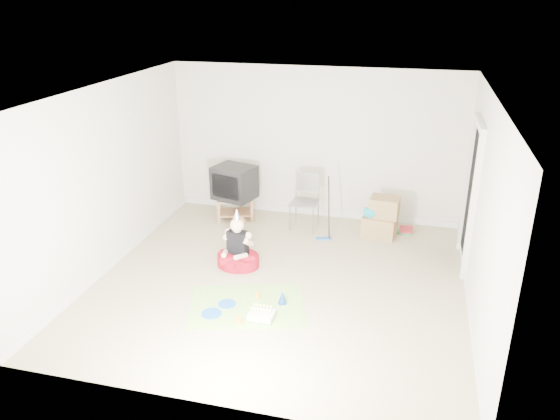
% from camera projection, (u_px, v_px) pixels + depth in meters
% --- Properties ---
extents(ground, '(5.00, 5.00, 0.00)m').
position_uv_depth(ground, '(280.00, 281.00, 7.55)').
color(ground, tan).
rests_on(ground, ground).
extents(doorway_recess, '(0.02, 0.90, 2.05)m').
position_uv_depth(doorway_recess, '(471.00, 198.00, 7.68)').
color(doorway_recess, black).
rests_on(doorway_recess, ground).
extents(tv_stand, '(0.72, 0.58, 0.39)m').
position_uv_depth(tv_stand, '(235.00, 206.00, 9.51)').
color(tv_stand, '#8F6040').
rests_on(tv_stand, ground).
extents(crt_tv, '(0.79, 0.71, 0.57)m').
position_uv_depth(crt_tv, '(234.00, 182.00, 9.35)').
color(crt_tv, black).
rests_on(crt_tv, tv_stand).
extents(folding_chair, '(0.45, 0.43, 0.96)m').
position_uv_depth(folding_chair, '(304.00, 202.00, 9.06)').
color(folding_chair, gray).
rests_on(folding_chair, ground).
extents(cardboard_boxes, '(0.59, 0.47, 0.66)m').
position_uv_depth(cardboard_boxes, '(381.00, 218.00, 8.82)').
color(cardboard_boxes, olive).
rests_on(cardboard_boxes, ground).
extents(floor_mop, '(0.26, 0.33, 0.99)m').
position_uv_depth(floor_mop, '(324.00, 225.00, 8.71)').
color(floor_mop, blue).
rests_on(floor_mop, ground).
extents(book_pile, '(0.25, 0.31, 0.06)m').
position_uv_depth(book_pile, '(406.00, 230.00, 9.07)').
color(book_pile, '#2A7F46').
rests_on(book_pile, ground).
extents(seated_woman, '(0.71, 0.71, 0.90)m').
position_uv_depth(seated_woman, '(238.00, 253.00, 7.91)').
color(seated_woman, maroon).
rests_on(seated_woman, ground).
extents(party_mat, '(1.69, 1.42, 0.01)m').
position_uv_depth(party_mat, '(247.00, 306.00, 6.97)').
color(party_mat, '#F33387').
rests_on(party_mat, ground).
extents(birthday_cake, '(0.31, 0.25, 0.14)m').
position_uv_depth(birthday_cake, '(261.00, 316.00, 6.68)').
color(birthday_cake, white).
rests_on(birthday_cake, party_mat).
extents(blue_plate_near, '(0.24, 0.24, 0.01)m').
position_uv_depth(blue_plate_near, '(227.00, 304.00, 6.99)').
color(blue_plate_near, blue).
rests_on(blue_plate_near, party_mat).
extents(blue_plate_far, '(0.33, 0.33, 0.01)m').
position_uv_depth(blue_plate_far, '(212.00, 314.00, 6.78)').
color(blue_plate_far, blue).
rests_on(blue_plate_far, party_mat).
extents(orange_cup_near, '(0.09, 0.09, 0.08)m').
position_uv_depth(orange_cup_near, '(257.00, 295.00, 7.13)').
color(orange_cup_near, '#FF9E1C').
rests_on(orange_cup_near, party_mat).
extents(orange_cup_far, '(0.09, 0.09, 0.09)m').
position_uv_depth(orange_cup_far, '(239.00, 320.00, 6.58)').
color(orange_cup_far, '#FF9E1C').
rests_on(orange_cup_far, party_mat).
extents(blue_party_hat, '(0.17, 0.17, 0.17)m').
position_uv_depth(blue_party_hat, '(282.00, 297.00, 6.98)').
color(blue_party_hat, '#1945B3').
rests_on(blue_party_hat, party_mat).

